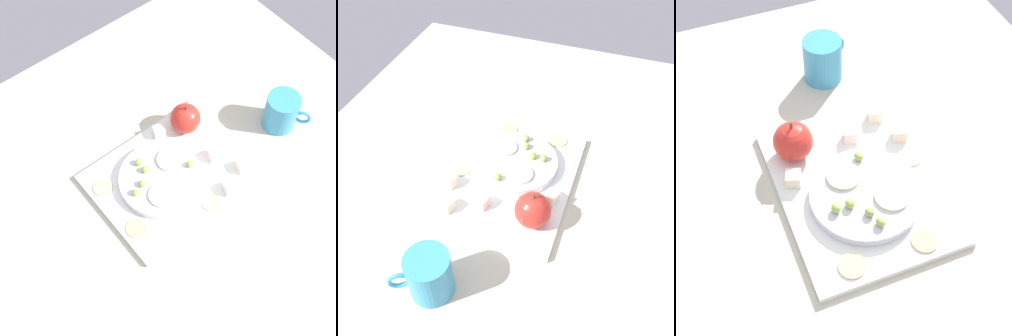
{
  "view_description": "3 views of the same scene",
  "coord_description": "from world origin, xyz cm",
  "views": [
    {
      "loc": [
        32.58,
        41.72,
        102.27
      ],
      "look_at": [
        -1.79,
        -0.85,
        9.05
      ],
      "focal_mm": 53.47,
      "sensor_mm": 36.0,
      "label": 1
    },
    {
      "loc": [
        -60.7,
        -20.46,
        69.16
      ],
      "look_at": [
        -5.4,
        -0.71,
        8.95
      ],
      "focal_mm": 43.06,
      "sensor_mm": 36.0,
      "label": 2
    },
    {
      "loc": [
        44.51,
        -22.51,
        76.22
      ],
      "look_at": [
        -4.22,
        -3.2,
        9.01
      ],
      "focal_mm": 54.81,
      "sensor_mm": 36.0,
      "label": 3
    }
  ],
  "objects": [
    {
      "name": "cheese_cube_3",
      "position": [
        -10.24,
        10.21,
        5.92
      ],
      "size": [
        3.23,
        3.23,
        2.58
      ],
      "primitive_type": "cube",
      "rotation": [
        0.0,
        0.0,
        1.27
      ],
      "color": "#F9E3C7",
      "rests_on": "platter"
    },
    {
      "name": "cracker_2",
      "position": [
        11.02,
        -7.91,
        4.83
      ],
      "size": [
        4.37,
        4.37,
        0.4
      ],
      "primitive_type": "cylinder",
      "color": "#DDC186",
      "rests_on": "platter"
    },
    {
      "name": "cheese_cube_2",
      "position": [
        -7.5,
        -11.22,
        5.92
      ],
      "size": [
        3.32,
        3.32,
        2.58
      ],
      "primitive_type": "cube",
      "rotation": [
        0.0,
        0.0,
        1.21
      ],
      "color": "#F9F0C8",
      "rests_on": "platter"
    },
    {
      "name": "cracker_1",
      "position": [
        11.15,
        4.56,
        4.83
      ],
      "size": [
        4.37,
        4.37,
        0.4
      ],
      "primitive_type": "cylinder",
      "color": "#DEC080",
      "rests_on": "platter"
    },
    {
      "name": "cracker_0",
      "position": [
        -5.24,
        9.92,
        4.83
      ],
      "size": [
        4.37,
        4.37,
        0.4
      ],
      "primitive_type": "cylinder",
      "color": "beige",
      "rests_on": "platter"
    },
    {
      "name": "grape_4",
      "position": [
        1.7,
        -6.92,
        7.36
      ],
      "size": [
        1.78,
        1.6,
        1.65
      ],
      "primitive_type": "ellipsoid",
      "color": "#97C14E",
      "rests_on": "serving_dish"
    },
    {
      "name": "apple_slice_0",
      "position": [
        -4.21,
        -3.28,
        6.83
      ],
      "size": [
        5.84,
        5.84,
        0.6
      ],
      "primitive_type": "cylinder",
      "color": "beige",
      "rests_on": "serving_dish"
    },
    {
      "name": "grape_2",
      "position": [
        -6.91,
        0.61,
        7.3
      ],
      "size": [
        1.78,
        1.6,
        1.53
      ],
      "primitive_type": "ellipsoid",
      "color": "#9CBC53",
      "rests_on": "serving_dish"
    },
    {
      "name": "apple_slice_1",
      "position": [
        2.61,
        2.61,
        6.83
      ],
      "size": [
        5.84,
        5.84,
        0.6
      ],
      "primitive_type": "cylinder",
      "color": "beige",
      "rests_on": "serving_dish"
    },
    {
      "name": "apple_whole",
      "position": [
        -13.64,
        -9.1,
        8.22
      ],
      "size": [
        7.17,
        7.17,
        7.17
      ],
      "primitive_type": "sphere",
      "color": "red",
      "rests_on": "platter"
    },
    {
      "name": "serving_dish",
      "position": [
        0.28,
        -1.02,
        5.58
      ],
      "size": [
        18.83,
        18.83,
        1.9
      ],
      "primitive_type": "cylinder",
      "color": "silver",
      "rests_on": "platter"
    },
    {
      "name": "table",
      "position": [
        0.0,
        0.0,
        1.64
      ],
      "size": [
        117.48,
        99.49,
        3.28
      ],
      "primitive_type": "cube",
      "color": "#BEB9A1",
      "rests_on": "ground"
    },
    {
      "name": "cup",
      "position": [
        -32.56,
        3.43,
        7.89
      ],
      "size": [
        8.05,
        10.16,
        9.22
      ],
      "color": "#3B98C3",
      "rests_on": "table"
    },
    {
      "name": "cheese_cube_0",
      "position": [
        -13.24,
        1.72,
        5.92
      ],
      "size": [
        3.19,
        3.19,
        2.58
      ],
      "primitive_type": "cube",
      "rotation": [
        0.0,
        0.0,
        1.29
      ],
      "color": "#F9E0C8",
      "rests_on": "platter"
    },
    {
      "name": "grape_1",
      "position": [
        4.32,
        -2.15,
        7.25
      ],
      "size": [
        1.78,
        1.6,
        1.44
      ],
      "primitive_type": "ellipsoid",
      "color": "#94AC56",
      "rests_on": "serving_dish"
    },
    {
      "name": "cheese_cube_1",
      "position": [
        -16.37,
        7.99,
        5.92
      ],
      "size": [
        3.23,
        3.23,
        2.58
      ],
      "primitive_type": "cube",
      "rotation": [
        0.0,
        0.0,
        1.27
      ],
      "color": "#F9EDC6",
      "rests_on": "platter"
    },
    {
      "name": "platter",
      "position": [
        -3.31,
        -1.02,
        3.96
      ],
      "size": [
        35.31,
        26.75,
        1.35
      ],
      "primitive_type": "cube",
      "color": "white",
      "rests_on": "table"
    },
    {
      "name": "grape_3",
      "position": [
        1.7,
        -4.51,
        7.32
      ],
      "size": [
        1.78,
        1.6,
        1.58
      ],
      "primitive_type": "ellipsoid",
      "color": "#9FB74B",
      "rests_on": "serving_dish"
    },
    {
      "name": "grape_0",
      "position": [
        6.71,
        -1.27,
        7.3
      ],
      "size": [
        1.78,
        1.6,
        1.53
      ],
      "primitive_type": "ellipsoid",
      "color": "#9AB651",
      "rests_on": "serving_dish"
    },
    {
      "name": "apple_stem",
      "position": [
        -13.64,
        -9.1,
        12.4
      ],
      "size": [
        0.5,
        0.5,
        1.2
      ],
      "primitive_type": "cylinder",
      "color": "brown",
      "rests_on": "apple_whole"
    }
  ]
}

